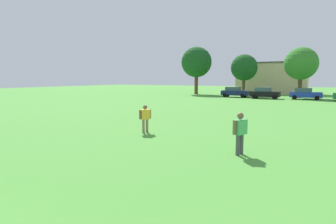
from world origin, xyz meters
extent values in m
plane|color=#4C9338|center=(0.00, 30.00, 0.00)|extent=(160.00, 160.00, 0.00)
cylinder|color=#4C4C51|center=(4.35, 10.93, 0.42)|extent=(0.16, 0.16, 0.85)
cylinder|color=#4C4C51|center=(4.44, 11.17, 0.42)|extent=(0.16, 0.16, 0.85)
cube|color=#4CB266|center=(4.39, 11.05, 1.15)|extent=(0.50, 0.64, 0.60)
cylinder|color=brown|center=(4.27, 10.72, 1.17)|extent=(0.12, 0.12, 0.57)
cylinder|color=brown|center=(4.52, 11.38, 1.17)|extent=(0.12, 0.12, 0.57)
sphere|color=brown|center=(4.39, 11.05, 1.60)|extent=(0.26, 0.26, 0.26)
cylinder|color=#8C7259|center=(-1.61, 13.07, 0.39)|extent=(0.15, 0.15, 0.78)
cylinder|color=#8C7259|center=(-1.49, 13.28, 0.39)|extent=(0.15, 0.15, 0.78)
cube|color=yellow|center=(-1.55, 13.17, 1.06)|extent=(0.50, 0.60, 0.55)
cylinder|color=brown|center=(-1.70, 12.89, 1.07)|extent=(0.11, 0.11, 0.52)
cylinder|color=brown|center=(-1.40, 13.46, 1.07)|extent=(0.11, 0.11, 0.52)
sphere|color=brown|center=(-1.55, 13.17, 1.47)|extent=(0.24, 0.24, 0.24)
cube|color=#141E4C|center=(-5.29, 45.88, 0.70)|extent=(4.30, 1.80, 0.76)
cube|color=#334756|center=(-5.63, 45.88, 1.38)|extent=(2.24, 1.58, 0.60)
cylinder|color=black|center=(-3.83, 46.78, 0.32)|extent=(0.64, 0.22, 0.64)
cylinder|color=black|center=(-3.83, 44.98, 0.32)|extent=(0.64, 0.22, 0.64)
cylinder|color=black|center=(-6.75, 46.78, 0.32)|extent=(0.64, 0.22, 0.64)
cylinder|color=black|center=(-6.75, 44.98, 0.32)|extent=(0.64, 0.22, 0.64)
cube|color=black|center=(-0.35, 44.77, 0.70)|extent=(4.30, 1.80, 0.76)
cube|color=#334756|center=(-0.69, 44.77, 1.38)|extent=(2.24, 1.58, 0.60)
cylinder|color=black|center=(1.11, 45.67, 0.32)|extent=(0.64, 0.22, 0.64)
cylinder|color=black|center=(1.11, 43.87, 0.32)|extent=(0.64, 0.22, 0.64)
cylinder|color=black|center=(-1.81, 45.67, 0.32)|extent=(0.64, 0.22, 0.64)
cylinder|color=black|center=(-1.81, 43.87, 0.32)|extent=(0.64, 0.22, 0.64)
cube|color=#1E38AD|center=(5.22, 45.76, 0.70)|extent=(4.30, 1.80, 0.76)
cube|color=#334756|center=(4.87, 45.76, 1.38)|extent=(2.24, 1.58, 0.60)
cylinder|color=black|center=(6.68, 46.66, 0.32)|extent=(0.64, 0.22, 0.64)
cylinder|color=black|center=(6.68, 44.86, 0.32)|extent=(0.64, 0.22, 0.64)
cylinder|color=black|center=(3.75, 46.66, 0.32)|extent=(0.64, 0.22, 0.64)
cylinder|color=black|center=(3.75, 44.86, 0.32)|extent=(0.64, 0.22, 0.64)
cylinder|color=brown|center=(-14.37, 51.09, 1.85)|extent=(0.68, 0.68, 3.70)
sphere|color=#194C1E|center=(-14.37, 51.09, 6.18)|extent=(5.84, 5.84, 5.84)
cylinder|color=brown|center=(-5.42, 52.04, 1.50)|extent=(0.55, 0.55, 3.01)
sphere|color=#194C1E|center=(-5.42, 52.04, 5.03)|extent=(4.75, 4.75, 4.75)
cylinder|color=brown|center=(4.11, 49.33, 1.61)|extent=(0.59, 0.59, 3.23)
sphere|color=#337528|center=(4.11, 49.33, 5.39)|extent=(5.10, 5.10, 5.10)
cube|color=beige|center=(-1.77, 60.83, 3.00)|extent=(13.06, 7.75, 6.00)
cube|color=#4C4742|center=(-1.77, 60.83, 6.12)|extent=(13.58, 8.06, 0.24)
camera|label=1|loc=(7.21, -0.25, 3.10)|focal=30.32mm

